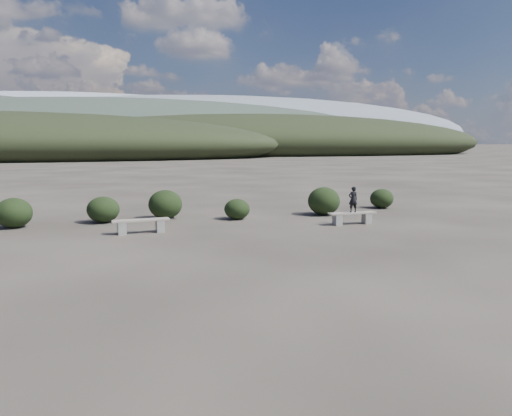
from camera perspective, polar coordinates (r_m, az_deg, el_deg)
name	(u,v)px	position (r m, az deg, el deg)	size (l,w,h in m)	color
ground	(312,269)	(12.56, 6.38, -6.92)	(1200.00, 1200.00, 0.00)	#2C2722
bench_left	(141,225)	(17.68, -12.99, -1.88)	(1.98, 0.56, 0.49)	gray
bench_right	(352,217)	(19.42, 10.94, -1.02)	(1.88, 0.41, 0.47)	gray
seated_person	(353,199)	(19.34, 11.03, 0.96)	(0.36, 0.24, 0.99)	black
shrub_a	(103,210)	(20.39, -17.07, -0.17)	(1.25, 1.25, 1.02)	black
shrub_b	(165,204)	(20.82, -10.32, 0.41)	(1.38, 1.38, 1.19)	black
shrub_c	(237,209)	(20.35, -2.18, -0.13)	(1.05, 1.05, 0.84)	black
shrub_d	(324,201)	(21.72, 7.76, 0.79)	(1.38, 1.38, 1.21)	black
shrub_e	(382,198)	(24.54, 14.18, 1.06)	(1.11, 1.11, 0.92)	black
shrub_f	(14,213)	(20.34, -25.95, -0.50)	(1.31, 1.31, 1.11)	black
mountain_ridges	(104,131)	(350.37, -16.99, 8.46)	(500.00, 400.00, 56.00)	black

